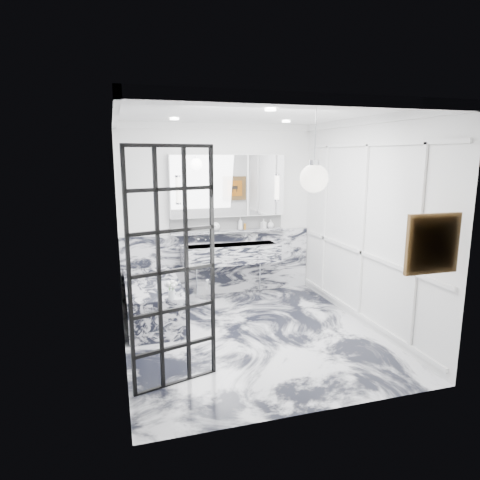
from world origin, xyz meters
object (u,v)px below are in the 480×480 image
object	(u,v)px
mirror_cabinet	(228,186)
bathtub	(153,301)
trough_sink	(231,254)
crittall_door	(173,271)

from	to	relation	value
mirror_cabinet	bathtub	bearing A→B (deg)	-147.94
trough_sink	bathtub	distance (m)	1.55
crittall_door	bathtub	size ratio (longest dim) A/B	1.46
crittall_door	mirror_cabinet	bearing A→B (deg)	48.42
crittall_door	trough_sink	distance (m)	2.83
trough_sink	mirror_cabinet	distance (m)	1.10
bathtub	crittall_door	bearing A→B (deg)	-88.18
mirror_cabinet	bathtub	size ratio (longest dim) A/B	1.15
crittall_door	bathtub	world-z (taller)	crittall_door
crittall_door	bathtub	distance (m)	2.05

